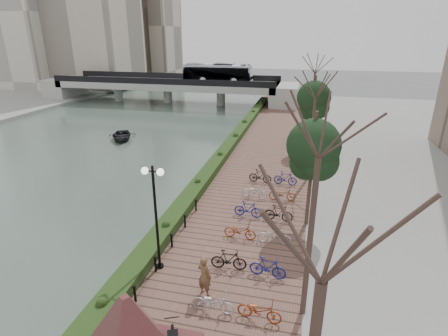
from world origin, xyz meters
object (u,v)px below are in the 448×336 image
(granite_monument, at_px, (129,335))
(pedestrian, at_px, (204,276))
(boat, at_px, (121,136))
(lamppost, at_px, (155,197))

(granite_monument, xyz_separation_m, pedestrian, (1.22, 3.96, -0.60))
(granite_monument, xyz_separation_m, boat, (-14.41, 25.29, -1.56))
(granite_monument, bearing_deg, pedestrian, 72.90)
(granite_monument, relative_size, pedestrian, 2.50)
(lamppost, xyz_separation_m, pedestrian, (2.55, -1.25, -2.71))
(granite_monument, bearing_deg, lamppost, 104.32)
(granite_monument, height_order, boat, granite_monument)
(lamppost, xyz_separation_m, boat, (-13.08, 20.08, -3.67))
(pedestrian, relative_size, boat, 0.44)
(granite_monument, distance_m, boat, 29.15)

